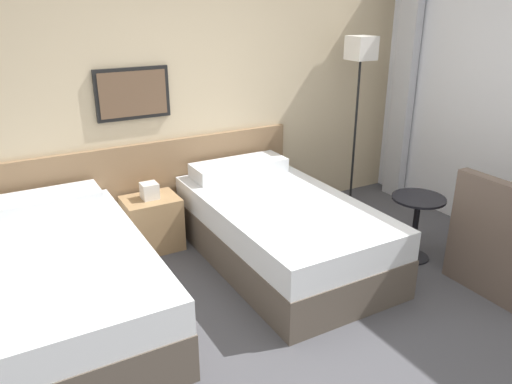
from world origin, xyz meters
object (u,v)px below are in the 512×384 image
Objects in this scene: bed_near_door at (64,284)px; nightstand at (152,222)px; floor_lamp at (360,66)px; bed_near_window at (280,229)px; side_table at (417,216)px.

bed_near_door is 1.16m from nightstand.
floor_lamp is (3.04, 0.62, 1.21)m from bed_near_door.
nightstand is (-0.88, 0.75, -0.04)m from bed_near_window.
nightstand is 2.30m from side_table.
side_table is (-0.27, -1.16, -1.10)m from floor_lamp.
nightstand is 2.50m from floor_lamp.
floor_lamp reaches higher than bed_near_window.
bed_near_door is at bearing 168.98° from side_table.
floor_lamp is at bearing 77.10° from side_table.
bed_near_window is 1.16m from side_table.
bed_near_door is at bearing -168.42° from floor_lamp.
nightstand is 0.35× the size of floor_lamp.
bed_near_door is 1.12× the size of floor_lamp.
side_table is at bearing -11.02° from bed_near_door.
floor_lamp reaches higher than nightstand.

